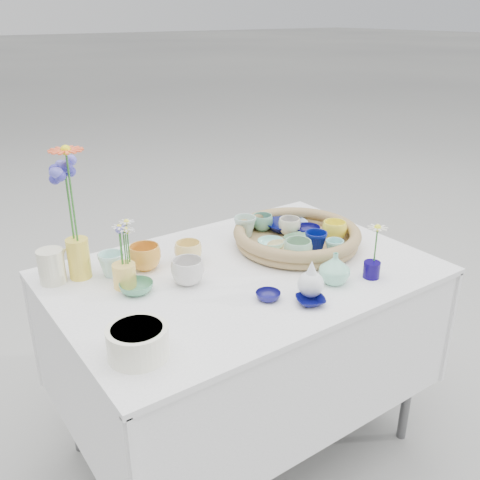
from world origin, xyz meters
TOP-DOWN VIEW (x-y plane):
  - ground at (0.00, 0.00)m, footprint 80.00×80.00m
  - display_table at (0.00, 0.00)m, footprint 1.26×0.86m
  - wicker_tray at (0.28, 0.05)m, footprint 0.47×0.47m
  - tray_ceramic_0 at (0.31, 0.18)m, footprint 0.15×0.15m
  - tray_ceramic_1 at (0.36, 0.08)m, footprint 0.10×0.10m
  - tray_ceramic_2 at (0.41, -0.02)m, footprint 0.11×0.11m
  - tray_ceramic_3 at (0.28, 0.03)m, footprint 0.11×0.11m
  - tray_ceramic_4 at (0.17, -0.08)m, footprint 0.10×0.10m
  - tray_ceramic_5 at (0.17, 0.06)m, footprint 0.13×0.13m
  - tray_ceramic_6 at (0.15, 0.20)m, footprint 0.11×0.11m
  - tray_ceramic_7 at (0.30, 0.12)m, footprint 0.11×0.11m
  - tray_ceramic_8 at (0.38, 0.18)m, footprint 0.10×0.10m
  - tray_ceramic_9 at (0.28, -0.05)m, footprint 0.10×0.10m
  - tray_ceramic_10 at (0.17, 0.00)m, footprint 0.13×0.13m
  - tray_ceramic_11 at (0.31, -0.12)m, footprint 0.07×0.07m
  - tray_ceramic_12 at (0.25, 0.22)m, footprint 0.10×0.10m
  - loose_ceramic_0 at (-0.27, 0.20)m, footprint 0.14×0.14m
  - loose_ceramic_1 at (-0.12, 0.16)m, footprint 0.10×0.10m
  - loose_ceramic_2 at (-0.36, 0.07)m, footprint 0.12×0.12m
  - loose_ceramic_3 at (-0.20, 0.03)m, footprint 0.12×0.12m
  - loose_ceramic_4 at (-0.05, -0.21)m, footprint 0.10×0.10m
  - loose_ceramic_5 at (-0.38, 0.22)m, footprint 0.09×0.09m
  - loose_ceramic_6 at (0.03, -0.30)m, footprint 0.12×0.12m
  - fluted_bowl at (-0.50, -0.25)m, footprint 0.17×0.17m
  - bud_vase_paleblue at (0.07, -0.27)m, footprint 0.09×0.09m
  - bud_vase_seafoam at (0.19, -0.24)m, footprint 0.13×0.13m
  - bud_vase_cobalt at (0.32, -0.29)m, footprint 0.06×0.06m
  - single_daisy at (0.33, -0.28)m, footprint 0.09×0.09m
  - tall_vase_yellow at (-0.47, 0.27)m, footprint 0.09×0.09m
  - gerbera at (-0.47, 0.25)m, footprint 0.16×0.16m
  - hydrangea at (-0.47, 0.28)m, footprint 0.10×0.10m
  - white_pitcher at (-0.56, 0.29)m, footprint 0.13×0.11m
  - daisy_cup at (-0.38, 0.12)m, footprint 0.08×0.08m
  - daisy_posy at (-0.37, 0.13)m, footprint 0.10×0.10m

SIDE VIEW (x-z plane):
  - ground at x=0.00m, z-range 0.00..0.00m
  - display_table at x=0.00m, z-range -0.38..0.38m
  - loose_ceramic_6 at x=0.03m, z-range 0.77..0.79m
  - loose_ceramic_4 at x=-0.05m, z-range 0.77..0.79m
  - loose_ceramic_2 at x=-0.36m, z-range 0.77..0.80m
  - bud_vase_cobalt at x=0.32m, z-range 0.77..0.82m
  - tray_ceramic_8 at x=0.38m, z-range 0.78..0.81m
  - tray_ceramic_3 at x=0.28m, z-range 0.78..0.81m
  - tray_ceramic_5 at x=0.17m, z-range 0.78..0.81m
  - tray_ceramic_1 at x=0.36m, z-range 0.78..0.81m
  - tray_ceramic_10 at x=0.17m, z-range 0.78..0.82m
  - tray_ceramic_0 at x=0.31m, z-range 0.78..0.82m
  - loose_ceramic_1 at x=-0.12m, z-range 0.77..0.84m
  - wicker_tray at x=0.28m, z-range 0.77..0.84m
  - daisy_cup at x=-0.38m, z-range 0.77..0.84m
  - loose_ceramic_5 at x=-0.38m, z-range 0.77..0.84m
  - fluted_bowl at x=-0.50m, z-range 0.77..0.85m
  - loose_ceramic_3 at x=-0.20m, z-range 0.77..0.85m
  - loose_ceramic_0 at x=-0.27m, z-range 0.77..0.85m
  - tray_ceramic_11 at x=0.31m, z-range 0.78..0.84m
  - tray_ceramic_12 at x=0.25m, z-range 0.78..0.85m
  - tray_ceramic_7 at x=0.30m, z-range 0.78..0.85m
  - bud_vase_seafoam at x=0.19m, z-range 0.77..0.87m
  - tray_ceramic_2 at x=0.41m, z-range 0.78..0.86m
  - tray_ceramic_9 at x=0.28m, z-range 0.78..0.86m
  - white_pitcher at x=-0.56m, z-range 0.77..0.88m
  - tray_ceramic_4 at x=0.17m, z-range 0.78..0.86m
  - tray_ceramic_6 at x=0.15m, z-range 0.78..0.86m
  - bud_vase_paleblue at x=0.07m, z-range 0.77..0.89m
  - tall_vase_yellow at x=-0.47m, z-range 0.77..0.90m
  - single_daisy at x=0.33m, z-range 0.81..0.95m
  - daisy_posy at x=-0.37m, z-range 0.84..0.99m
  - hydrangea at x=-0.47m, z-range 0.86..1.17m
  - gerbera at x=-0.47m, z-range 0.89..1.21m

